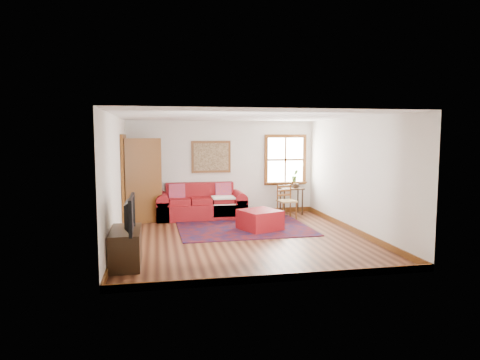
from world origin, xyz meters
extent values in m
plane|color=#3A1A0F|center=(0.00, 0.00, 0.00)|extent=(5.50, 5.50, 0.00)
cube|color=silver|center=(0.00, 2.75, 1.25)|extent=(5.00, 0.04, 2.50)
cube|color=silver|center=(0.00, -2.75, 1.25)|extent=(5.00, 0.04, 2.50)
cube|color=silver|center=(-2.50, 0.00, 1.25)|extent=(0.04, 5.50, 2.50)
cube|color=silver|center=(2.50, 0.00, 1.25)|extent=(0.04, 5.50, 2.50)
cube|color=white|center=(0.00, 0.00, 2.50)|extent=(5.00, 5.50, 0.04)
cube|color=brown|center=(0.00, 2.73, 0.06)|extent=(5.00, 0.03, 0.12)
cube|color=brown|center=(-2.48, 0.00, 0.06)|extent=(0.03, 5.50, 0.12)
cube|color=brown|center=(2.48, 0.00, 0.06)|extent=(0.03, 5.50, 0.12)
cube|color=white|center=(1.75, 2.73, 1.45)|extent=(1.00, 0.02, 1.20)
cube|color=brown|center=(1.75, 2.72, 2.09)|extent=(1.18, 0.06, 0.09)
cube|color=brown|center=(1.75, 2.72, 0.80)|extent=(1.18, 0.06, 0.09)
cube|color=brown|center=(1.21, 2.72, 1.45)|extent=(0.09, 0.06, 1.20)
cube|color=brown|center=(2.29, 2.72, 1.45)|extent=(0.09, 0.06, 1.20)
cube|color=brown|center=(1.75, 2.72, 1.45)|extent=(1.00, 0.04, 0.05)
cube|color=brown|center=(1.75, 2.65, 0.83)|extent=(1.15, 0.20, 0.04)
imported|color=#416D26|center=(2.00, 2.63, 1.01)|extent=(0.18, 0.15, 0.33)
cube|color=black|center=(-2.49, 1.60, 1.02)|extent=(0.02, 0.90, 2.05)
cube|color=brown|center=(-2.46, 1.11, 1.02)|extent=(0.06, 0.09, 2.05)
cube|color=brown|center=(-2.46, 2.10, 1.02)|extent=(0.06, 0.09, 2.05)
cube|color=brown|center=(-2.46, 1.60, 2.09)|extent=(0.06, 1.08, 0.09)
cube|color=brown|center=(-2.04, 1.90, 1.02)|extent=(0.86, 0.35, 2.05)
cube|color=silver|center=(-2.04, 1.90, 1.13)|extent=(0.56, 0.22, 1.33)
cube|color=brown|center=(-0.30, 2.73, 1.55)|extent=(1.05, 0.04, 0.85)
cube|color=tan|center=(-0.30, 2.69, 1.55)|extent=(0.92, 0.03, 0.72)
cube|color=#560E0C|center=(0.21, 0.94, 0.01)|extent=(3.01, 2.43, 0.02)
cube|color=maroon|center=(-0.62, 2.25, 0.20)|extent=(2.27, 0.94, 0.39)
cube|color=maroon|center=(-0.62, 2.59, 0.64)|extent=(1.76, 0.26, 0.49)
cube|color=maroon|center=(-1.60, 2.25, 0.25)|extent=(0.32, 0.94, 0.49)
cube|color=maroon|center=(0.35, 2.25, 0.25)|extent=(0.32, 0.94, 0.49)
cube|color=#E2451F|center=(-1.22, 2.43, 0.67)|extent=(0.41, 0.20, 0.43)
cube|color=#E2451F|center=(-0.02, 2.43, 0.67)|extent=(0.41, 0.20, 0.43)
cube|color=silver|center=(-0.08, 2.07, 0.55)|extent=(0.57, 0.52, 0.04)
cube|color=maroon|center=(0.53, 0.65, 0.23)|extent=(1.03, 1.03, 0.45)
cube|color=black|center=(1.82, 2.37, 0.70)|extent=(0.60, 0.45, 0.04)
cylinder|color=black|center=(1.57, 2.18, 0.34)|extent=(0.04, 0.04, 0.68)
cylinder|color=black|center=(2.07, 2.18, 0.34)|extent=(0.04, 0.04, 0.68)
cylinder|color=black|center=(1.57, 2.55, 0.34)|extent=(0.04, 0.04, 0.68)
cylinder|color=black|center=(2.07, 2.55, 0.34)|extent=(0.04, 0.04, 0.68)
cube|color=tan|center=(1.51, 1.76, 0.46)|extent=(0.48, 0.46, 0.04)
cylinder|color=brown|center=(1.35, 1.56, 0.22)|extent=(0.04, 0.04, 0.44)
cylinder|color=brown|center=(1.71, 1.61, 0.22)|extent=(0.04, 0.04, 0.44)
cylinder|color=brown|center=(1.30, 1.90, 0.46)|extent=(0.04, 0.04, 0.91)
cylinder|color=brown|center=(1.66, 1.96, 0.46)|extent=(0.04, 0.04, 0.91)
cube|color=brown|center=(1.48, 1.93, 0.71)|extent=(0.37, 0.08, 0.27)
cube|color=black|center=(-2.24, -1.47, 0.30)|extent=(0.48, 1.08, 0.59)
imported|color=black|center=(-2.22, -1.63, 0.88)|extent=(0.13, 0.99, 0.57)
cylinder|color=silver|center=(-2.19, -1.13, 0.68)|extent=(0.12, 0.12, 0.18)
cylinder|color=#FFA53F|center=(-2.19, -1.13, 0.65)|extent=(0.07, 0.07, 0.12)
camera|label=1|loc=(-1.71, -8.54, 2.12)|focal=32.00mm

